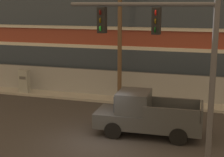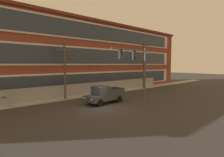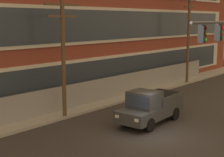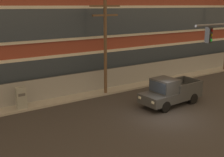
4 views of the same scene
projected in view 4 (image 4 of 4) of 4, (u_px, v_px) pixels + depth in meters
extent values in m
plane|color=#333030|center=(166.00, 117.00, 18.64)|extent=(160.00, 160.00, 0.00)
cube|color=#9E9B93|center=(108.00, 90.00, 24.37)|extent=(80.00, 2.02, 0.16)
cube|color=brown|center=(85.00, 21.00, 28.95)|extent=(53.05, 11.06, 11.27)
cube|color=beige|center=(115.00, 64.00, 25.34)|extent=(48.80, 0.10, 2.70)
cube|color=#2D3844|center=(116.00, 64.00, 25.29)|extent=(46.68, 0.06, 2.25)
cube|color=beige|center=(115.00, 22.00, 24.39)|extent=(48.80, 0.10, 2.70)
cube|color=#2D3844|center=(116.00, 22.00, 24.34)|extent=(46.68, 0.06, 2.25)
cube|color=gray|center=(143.00, 73.00, 26.63)|extent=(31.42, 0.04, 1.84)
cylinder|color=#4C4C51|center=(143.00, 64.00, 26.40)|extent=(31.42, 0.05, 0.05)
cylinder|color=#4C4C51|center=(224.00, 24.00, 16.69)|extent=(5.03, 0.14, 0.14)
cube|color=black|center=(209.00, 35.00, 16.11)|extent=(0.28, 0.32, 0.90)
cylinder|color=#4B0807|center=(212.00, 30.00, 15.89)|extent=(0.04, 0.18, 0.18)
cylinder|color=#503E08|center=(211.00, 35.00, 15.96)|extent=(0.04, 0.18, 0.18)
cylinder|color=green|center=(211.00, 40.00, 16.03)|extent=(0.04, 0.18, 0.18)
cube|color=#383A3D|center=(171.00, 95.00, 20.83)|extent=(5.05, 2.13, 0.70)
cube|color=#383A3D|center=(165.00, 86.00, 20.22)|extent=(1.57, 1.82, 0.99)
cube|color=#283342|center=(157.00, 87.00, 19.78)|extent=(0.13, 1.56, 0.74)
cube|color=#383A3D|center=(191.00, 87.00, 20.61)|extent=(2.49, 0.23, 0.56)
cube|color=#383A3D|center=(173.00, 82.00, 22.01)|extent=(2.49, 0.23, 0.56)
cube|color=#383A3D|center=(193.00, 82.00, 22.07)|extent=(0.18, 1.83, 0.56)
cylinder|color=black|center=(165.00, 107.00, 19.39)|extent=(0.81, 0.30, 0.80)
cylinder|color=black|center=(148.00, 100.00, 20.75)|extent=(0.81, 0.30, 0.80)
cylinder|color=black|center=(193.00, 99.00, 21.09)|extent=(0.81, 0.30, 0.80)
cylinder|color=black|center=(175.00, 93.00, 22.45)|extent=(0.81, 0.30, 0.80)
cube|color=white|center=(153.00, 103.00, 18.85)|extent=(0.07, 0.24, 0.16)
cube|color=white|center=(140.00, 98.00, 19.90)|extent=(0.07, 0.24, 0.16)
cylinder|color=brown|center=(105.00, 49.00, 22.38)|extent=(0.26, 0.26, 7.65)
cube|color=brown|center=(105.00, 6.00, 21.54)|extent=(2.69, 0.14, 0.14)
cube|color=brown|center=(105.00, 15.00, 21.72)|extent=(2.28, 0.14, 0.14)
cube|color=#939993|center=(21.00, 99.00, 19.61)|extent=(0.68, 0.40, 1.72)
cube|color=#515151|center=(22.00, 95.00, 19.35)|extent=(0.48, 0.02, 0.20)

